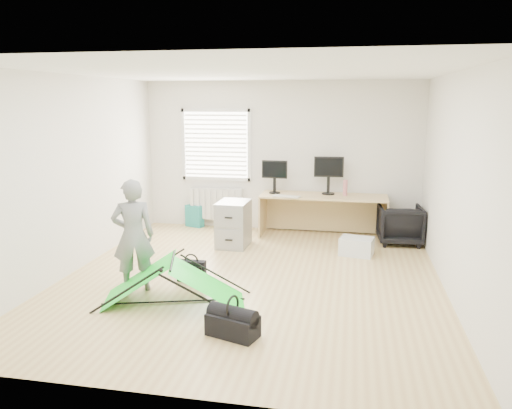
% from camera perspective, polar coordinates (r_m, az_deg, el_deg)
% --- Properties ---
extents(ground, '(5.50, 5.50, 0.00)m').
position_cam_1_polar(ground, '(6.75, -0.65, -8.61)').
color(ground, tan).
rests_on(ground, ground).
extents(back_wall, '(5.00, 0.02, 2.70)m').
position_cam_1_polar(back_wall, '(9.09, 2.83, 5.46)').
color(back_wall, silver).
rests_on(back_wall, ground).
extents(window, '(1.20, 0.06, 1.20)m').
position_cam_1_polar(window, '(9.28, -4.60, 6.81)').
color(window, silver).
rests_on(window, back_wall).
extents(radiator, '(1.00, 0.12, 0.60)m').
position_cam_1_polar(radiator, '(9.40, -4.56, 0.09)').
color(radiator, silver).
rests_on(radiator, back_wall).
extents(desk, '(2.19, 0.72, 0.74)m').
position_cam_1_polar(desk, '(8.79, 7.66, -1.33)').
color(desk, tan).
rests_on(desk, ground).
extents(filing_cabinet, '(0.49, 0.65, 0.75)m').
position_cam_1_polar(filing_cabinet, '(8.18, -2.58, -2.21)').
color(filing_cabinet, '#939698').
rests_on(filing_cabinet, ground).
extents(monitor_left, '(0.45, 0.12, 0.43)m').
position_cam_1_polar(monitor_left, '(8.80, 2.14, 2.67)').
color(monitor_left, black).
rests_on(monitor_left, desk).
extents(monitor_right, '(0.51, 0.15, 0.49)m').
position_cam_1_polar(monitor_right, '(8.79, 8.28, 2.73)').
color(monitor_right, black).
rests_on(monitor_right, desk).
extents(keyboard, '(0.49, 0.26, 0.02)m').
position_cam_1_polar(keyboard, '(8.51, 3.50, 0.94)').
color(keyboard, beige).
rests_on(keyboard, desk).
extents(thermos, '(0.09, 0.09, 0.27)m').
position_cam_1_polar(thermos, '(8.73, 10.16, 1.89)').
color(thermos, '#BC696F').
rests_on(thermos, desk).
extents(office_chair, '(0.74, 0.76, 0.65)m').
position_cam_1_polar(office_chair, '(8.67, 16.11, -2.20)').
color(office_chair, black).
rests_on(office_chair, ground).
extents(person, '(0.61, 0.53, 1.42)m').
position_cam_1_polar(person, '(6.38, -13.85, -3.46)').
color(person, slate).
rests_on(person, ground).
extents(kite, '(1.83, 1.19, 0.52)m').
position_cam_1_polar(kite, '(6.02, -9.45, -8.70)').
color(kite, '#14DD27').
rests_on(kite, ground).
extents(storage_crate, '(0.55, 0.44, 0.28)m').
position_cam_1_polar(storage_crate, '(7.90, 11.42, -4.71)').
color(storage_crate, silver).
rests_on(storage_crate, ground).
extents(tote_bag, '(0.37, 0.26, 0.41)m').
position_cam_1_polar(tote_bag, '(9.53, -7.04, -1.31)').
color(tote_bag, teal).
rests_on(tote_bag, ground).
extents(laptop_bag, '(0.38, 0.11, 0.28)m').
position_cam_1_polar(laptop_bag, '(6.72, -7.37, -7.54)').
color(laptop_bag, black).
rests_on(laptop_bag, ground).
extents(white_box, '(0.11, 0.11, 0.09)m').
position_cam_1_polar(white_box, '(6.80, -8.34, -8.19)').
color(white_box, silver).
rests_on(white_box, ground).
extents(duffel_bag, '(0.58, 0.41, 0.23)m').
position_cam_1_polar(duffel_bag, '(5.22, -2.68, -13.64)').
color(duffel_bag, black).
rests_on(duffel_bag, ground).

